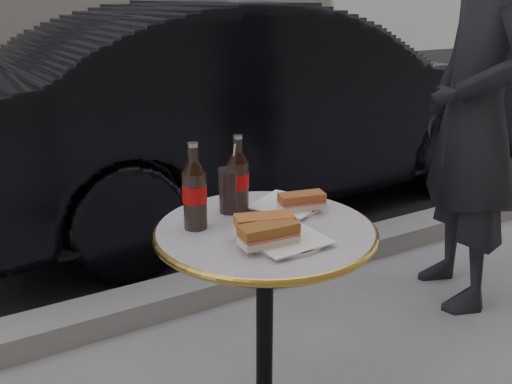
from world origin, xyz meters
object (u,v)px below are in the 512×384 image
cola_bottle_right (238,174)px  parked_car (261,106)px  plate_left (286,241)px  plate_right (287,206)px  bistro_table (264,340)px  cola_bottle_left (194,186)px  cola_glass (230,190)px  pedestrian (475,118)px

cola_bottle_right → parked_car: bearing=57.3°
plate_left → cola_bottle_right: (0.00, 0.26, 0.11)m
plate_right → cola_bottle_right: 0.19m
bistro_table → cola_bottle_left: (-0.17, 0.09, 0.49)m
bistro_table → cola_glass: bearing=101.0°
plate_right → pedestrian: pedestrian is taller
cola_bottle_left → cola_glass: bearing=23.1°
plate_right → cola_bottle_left: bearing=-179.8°
plate_left → pedestrian: size_ratio=0.12×
plate_left → cola_bottle_right: size_ratio=0.85×
plate_left → plate_right: 0.25m
cola_glass → parked_car: parked_car is taller
bistro_table → plate_right: (0.14, 0.09, 0.37)m
plate_right → plate_left: bearing=-124.3°
plate_right → cola_bottle_left: 0.32m
bistro_table → plate_right: 0.41m
cola_bottle_right → parked_car: size_ratio=0.06×
plate_left → parked_car: (1.15, 2.04, -0.09)m
bistro_table → cola_glass: size_ratio=5.47×
bistro_table → parked_car: size_ratio=0.19×
plate_right → pedestrian: (1.11, 0.25, 0.10)m
bistro_table → plate_right: size_ratio=3.80×
parked_car → bistro_table: bearing=146.0°
plate_right → cola_bottle_left: (-0.30, -0.00, 0.12)m
plate_right → cola_bottle_right: cola_bottle_right is taller
cola_glass → plate_right: bearing=-19.3°
cola_bottle_right → parked_car: (1.14, 1.78, -0.20)m
cola_bottle_left → cola_glass: (0.14, 0.06, -0.05)m
plate_left → cola_glass: bearing=94.7°
plate_left → parked_car: 2.34m
plate_right → cola_bottle_left: size_ratio=0.80×
parked_car → cola_glass: bearing=143.2°
plate_right → pedestrian: bearing=12.7°
bistro_table → cola_glass: 0.46m
plate_left → cola_bottle_right: cola_bottle_right is taller
bistro_table → pedestrian: pedestrian is taller
pedestrian → bistro_table: bearing=-53.1°
bistro_table → plate_right: bearing=34.8°
cola_bottle_right → cola_glass: 0.06m
cola_bottle_left → pedestrian: (1.42, 0.25, -0.01)m
plate_right → parked_car: 2.09m
cola_glass → parked_car: 2.13m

